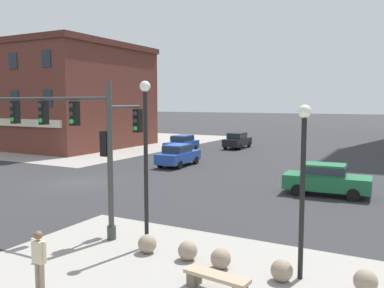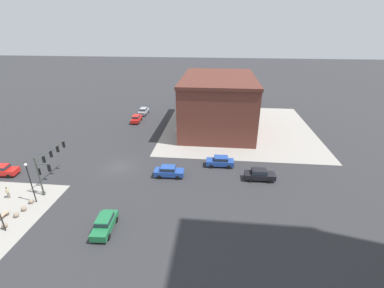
% 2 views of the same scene
% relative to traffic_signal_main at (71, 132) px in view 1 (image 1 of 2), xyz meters
% --- Properties ---
extents(ground_plane, '(320.00, 320.00, 0.00)m').
position_rel_traffic_signal_main_xyz_m(ground_plane, '(-6.48, 7.17, -3.81)').
color(ground_plane, '#2D2D30').
extents(sidewalk_far_corner, '(32.00, 32.00, 0.02)m').
position_rel_traffic_signal_main_xyz_m(sidewalk_far_corner, '(-26.48, 27.17, -3.81)').
color(sidewalk_far_corner, gray).
rests_on(sidewalk_far_corner, ground).
extents(traffic_signal_main, '(7.57, 2.09, 5.64)m').
position_rel_traffic_signal_main_xyz_m(traffic_signal_main, '(0.00, 0.00, 0.00)').
color(traffic_signal_main, '#383D38').
rests_on(traffic_signal_main, ground).
extents(bollard_sphere_curb_a, '(0.61, 0.61, 0.61)m').
position_rel_traffic_signal_main_xyz_m(bollard_sphere_curb_a, '(3.85, -0.66, -3.51)').
color(bollard_sphere_curb_a, gray).
rests_on(bollard_sphere_curb_a, ground).
extents(bollard_sphere_curb_b, '(0.61, 0.61, 0.61)m').
position_rel_traffic_signal_main_xyz_m(bollard_sphere_curb_b, '(5.32, -0.57, -3.51)').
color(bollard_sphere_curb_b, gray).
rests_on(bollard_sphere_curb_b, ground).
extents(bollard_sphere_curb_c, '(0.61, 0.61, 0.61)m').
position_rel_traffic_signal_main_xyz_m(bollard_sphere_curb_c, '(6.50, -0.68, -3.51)').
color(bollard_sphere_curb_c, gray).
rests_on(bollard_sphere_curb_c, ground).
extents(bollard_sphere_curb_d, '(0.61, 0.61, 0.61)m').
position_rel_traffic_signal_main_xyz_m(bollard_sphere_curb_d, '(8.34, -0.69, -3.51)').
color(bollard_sphere_curb_d, gray).
rests_on(bollard_sphere_curb_d, ground).
extents(bollard_sphere_curb_e, '(0.61, 0.61, 0.61)m').
position_rel_traffic_signal_main_xyz_m(bollard_sphere_curb_e, '(10.44, -0.33, -3.51)').
color(bollard_sphere_curb_e, gray).
rests_on(bollard_sphere_curb_e, ground).
extents(bench_near_signal, '(1.84, 0.69, 0.49)m').
position_rel_traffic_signal_main_xyz_m(bench_near_signal, '(7.02, -2.12, -3.49)').
color(bench_near_signal, tan).
rests_on(bench_near_signal, ground).
extents(pedestrian_at_curb, '(0.55, 0.22, 1.67)m').
position_rel_traffic_signal_main_xyz_m(pedestrian_at_curb, '(3.04, -4.34, -2.86)').
color(pedestrian_at_curb, gray).
rests_on(pedestrian_at_curb, ground).
extents(street_lamp_corner_near, '(0.36, 0.36, 5.63)m').
position_rel_traffic_signal_main_xyz_m(street_lamp_corner_near, '(3.52, -0.21, -0.30)').
color(street_lamp_corner_near, black).
rests_on(street_lamp_corner_near, ground).
extents(street_lamp_mid_sidewalk, '(0.36, 0.36, 4.87)m').
position_rel_traffic_signal_main_xyz_m(street_lamp_mid_sidewalk, '(8.75, -0.29, -0.72)').
color(street_lamp_mid_sidewalk, black).
rests_on(street_lamp_mid_sidewalk, ground).
extents(car_main_northbound_far, '(1.93, 4.42, 1.68)m').
position_rel_traffic_signal_main_xyz_m(car_main_northbound_far, '(-4.84, 29.08, -2.89)').
color(car_main_northbound_far, black).
rests_on(car_main_northbound_far, ground).
extents(car_main_southbound_far, '(1.98, 4.44, 1.68)m').
position_rel_traffic_signal_main_xyz_m(car_main_southbound_far, '(-4.41, 15.68, -2.89)').
color(car_main_southbound_far, '#23479E').
rests_on(car_main_southbound_far, ground).
extents(car_cross_westbound, '(4.49, 2.08, 1.68)m').
position_rel_traffic_signal_main_xyz_m(car_cross_westbound, '(7.50, 10.71, -2.89)').
color(car_cross_westbound, '#1E6B3D').
rests_on(car_cross_westbound, ground).
extents(car_parked_curb, '(1.97, 4.44, 1.68)m').
position_rel_traffic_signal_main_xyz_m(car_parked_curb, '(-8.40, 23.34, -2.89)').
color(car_parked_curb, '#23479E').
rests_on(car_parked_curb, ground).
extents(storefront_block_near_corner, '(22.36, 15.15, 11.14)m').
position_rel_traffic_signal_main_xyz_m(storefront_block_near_corner, '(-26.44, 22.55, 1.77)').
color(storefront_block_near_corner, brown).
rests_on(storefront_block_near_corner, ground).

